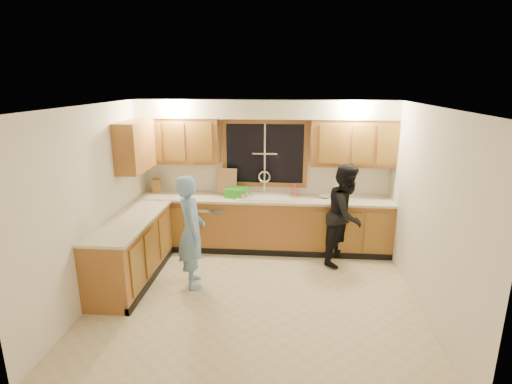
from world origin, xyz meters
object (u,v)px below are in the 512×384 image
sink (263,200)px  woman (346,214)px  bowl (324,196)px  dish_crate (237,192)px  soap_bottle (295,189)px  stove (115,268)px  dishwasher (214,225)px  man (191,232)px  knife_block (157,186)px

sink → woman: woman is taller
bowl → dish_crate: bearing=-177.4°
sink → bowl: bearing=2.6°
dish_crate → bowl: size_ratio=1.70×
dish_crate → bowl: (1.45, 0.07, -0.05)m
dish_crate → soap_bottle: size_ratio=1.62×
sink → stove: size_ratio=0.96×
stove → sink: bearing=45.4°
dishwasher → woman: (2.16, -0.40, 0.39)m
man → bowl: bearing=-73.0°
woman → soap_bottle: woman is taller
knife_block → dish_crate: size_ratio=0.75×
woman → knife_block: woman is taller
sink → bowl: sink is taller
stove → woman: (3.11, 1.41, 0.35)m
dishwasher → bowl: size_ratio=4.31×
sink → stove: 2.60m
sink → bowl: size_ratio=4.52×
dishwasher → knife_block: size_ratio=3.38×
man → stove: bearing=99.4°
dish_crate → soap_bottle: bearing=10.6°
dish_crate → man: bearing=-109.0°
dishwasher → man: (-0.05, -1.32, 0.38)m
dishwasher → soap_bottle: size_ratio=4.10×
sink → dishwasher: bearing=-179.0°
man → soap_bottle: bearing=-62.4°
dishwasher → sink: bearing=1.0°
knife_block → dishwasher: bearing=-10.5°
sink → man: bearing=-123.9°
knife_block → bowl: knife_block is taller
sink → dish_crate: 0.46m
man → knife_block: size_ratio=6.54×
dish_crate → knife_block: bearing=175.0°
sink → woman: 1.38m
woman → soap_bottle: (-0.79, 0.58, 0.22)m
sink → man: 1.61m
dish_crate → stove: bearing=-126.9°
dishwasher → woman: bearing=-10.6°
dishwasher → man: 1.38m
dishwasher → stove: stove is taller
man → bowl: (1.90, 1.38, 0.15)m
dishwasher → knife_block: 1.19m
woman → soap_bottle: bearing=86.5°
man → dish_crate: man is taller
man → knife_block: 1.74m
bowl → man: bearing=-144.0°
man → dish_crate: (0.45, 1.32, 0.20)m
soap_bottle → bowl: 0.51m
sink → bowl: (1.01, 0.05, 0.08)m
soap_bottle → bowl: (0.49, -0.11, -0.08)m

